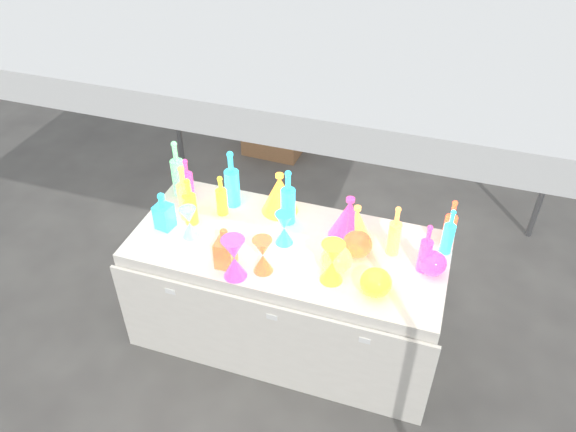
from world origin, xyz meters
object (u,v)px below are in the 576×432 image
(display_table, at_px, (288,290))
(hourglass_0, at_px, (263,255))
(cardboard_box_closed, at_px, (274,133))
(bottle_0, at_px, (221,195))
(globe_0, at_px, (376,284))

(display_table, height_order, hourglass_0, hourglass_0)
(cardboard_box_closed, relative_size, hourglass_0, 2.45)
(cardboard_box_closed, bearing_deg, hourglass_0, -69.63)
(hourglass_0, bearing_deg, cardboard_box_closed, 108.10)
(bottle_0, relative_size, globe_0, 1.62)
(cardboard_box_closed, height_order, bottle_0, bottle_0)
(bottle_0, height_order, globe_0, bottle_0)
(display_table, relative_size, hourglass_0, 8.54)
(cardboard_box_closed, bearing_deg, globe_0, -57.04)
(display_table, distance_m, globe_0, 0.74)
(display_table, xyz_separation_m, cardboard_box_closed, (-0.82, 2.08, -0.18))
(display_table, bearing_deg, bottle_0, 161.81)
(cardboard_box_closed, xyz_separation_m, bottle_0, (0.35, -1.92, 0.69))
(hourglass_0, height_order, globe_0, hourglass_0)
(cardboard_box_closed, xyz_separation_m, hourglass_0, (0.76, -2.32, 0.67))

